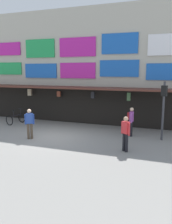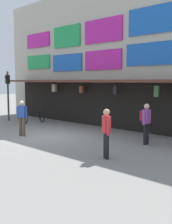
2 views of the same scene
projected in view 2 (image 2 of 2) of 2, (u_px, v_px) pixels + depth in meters
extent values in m
plane|color=gray|center=(47.00, 136.00, 13.28)|extent=(80.00, 80.00, 0.00)
cube|color=#B2AD9E|center=(110.00, 56.00, 16.13)|extent=(18.00, 1.20, 8.00)
cube|color=#592D23|center=(95.00, 81.00, 15.35)|extent=(15.30, 1.40, 0.12)
cube|color=#B71E93|center=(38.00, 40.00, 19.58)|extent=(2.48, 0.08, 0.95)
cube|color=green|center=(67.00, 37.00, 17.55)|extent=(2.36, 0.08, 1.30)
cube|color=#B71E93|center=(103.00, 31.00, 15.52)|extent=(2.67, 0.08, 1.29)
cube|color=blue|center=(150.00, 20.00, 13.47)|extent=(2.39, 0.08, 1.30)
cube|color=green|center=(38.00, 62.00, 19.75)|extent=(2.51, 0.08, 0.92)
cube|color=blue|center=(67.00, 63.00, 17.73)|extent=(2.63, 0.08, 1.04)
cube|color=#B71E93|center=(103.00, 60.00, 15.69)|extent=(2.64, 0.08, 1.08)
cube|color=blue|center=(149.00, 54.00, 13.64)|extent=(2.60, 0.08, 1.08)
cylinder|color=black|center=(54.00, 83.00, 18.06)|extent=(0.02, 0.02, 0.16)
cube|color=tan|center=(54.00, 88.00, 18.10)|extent=(0.29, 0.17, 0.48)
cylinder|color=black|center=(82.00, 84.00, 16.51)|extent=(0.02, 0.02, 0.25)
cube|color=brown|center=(82.00, 89.00, 16.54)|extent=(0.26, 0.16, 0.38)
cylinder|color=black|center=(116.00, 84.00, 14.58)|extent=(0.02, 0.02, 0.21)
cube|color=#232328|center=(116.00, 90.00, 14.62)|extent=(0.23, 0.14, 0.42)
cylinder|color=black|center=(157.00, 84.00, 12.81)|extent=(0.02, 0.02, 0.17)
cube|color=#477042|center=(157.00, 91.00, 12.85)|extent=(0.22, 0.13, 0.50)
cube|color=black|center=(103.00, 105.00, 15.99)|extent=(15.30, 0.04, 2.50)
cylinder|color=#38383D|center=(8.00, 96.00, 18.37)|extent=(0.12, 0.12, 3.20)
cube|color=black|center=(8.00, 79.00, 18.25)|extent=(0.33, 0.31, 0.56)
sphere|color=black|center=(6.00, 77.00, 18.17)|extent=(0.15, 0.15, 0.15)
sphere|color=#19DB3D|center=(6.00, 81.00, 18.19)|extent=(0.15, 0.15, 0.15)
torus|color=black|center=(42.00, 117.00, 17.81)|extent=(0.71, 0.22, 0.72)
torus|color=black|center=(25.00, 118.00, 17.22)|extent=(0.71, 0.22, 0.72)
cylinder|color=black|center=(34.00, 113.00, 17.49)|extent=(0.27, 0.98, 0.05)
cylinder|color=black|center=(31.00, 111.00, 17.38)|extent=(0.04, 0.04, 0.35)
cube|color=black|center=(31.00, 108.00, 17.36)|extent=(0.14, 0.22, 0.06)
cylinder|color=black|center=(41.00, 110.00, 17.72)|extent=(0.04, 0.04, 0.50)
cylinder|color=black|center=(40.00, 106.00, 17.69)|extent=(0.44, 0.13, 0.04)
cylinder|color=black|center=(105.00, 145.00, 9.55)|extent=(0.14, 0.14, 0.88)
cylinder|color=black|center=(107.00, 146.00, 9.37)|extent=(0.14, 0.14, 0.88)
cube|color=red|center=(106.00, 124.00, 9.38)|extent=(0.42, 0.39, 0.56)
sphere|color=tan|center=(106.00, 112.00, 9.33)|extent=(0.22, 0.22, 0.22)
cylinder|color=red|center=(105.00, 125.00, 9.60)|extent=(0.09, 0.09, 0.56)
cylinder|color=red|center=(108.00, 127.00, 9.17)|extent=(0.09, 0.09, 0.56)
cylinder|color=black|center=(147.00, 133.00, 11.64)|extent=(0.14, 0.14, 0.88)
cylinder|color=black|center=(145.00, 134.00, 11.51)|extent=(0.14, 0.14, 0.88)
cube|color=#9E4CA8|center=(147.00, 116.00, 11.50)|extent=(0.25, 0.38, 0.56)
sphere|color=beige|center=(147.00, 106.00, 11.45)|extent=(0.22, 0.22, 0.22)
cylinder|color=#9E4CA8|center=(149.00, 117.00, 11.67)|extent=(0.09, 0.09, 0.56)
cylinder|color=#9E4CA8|center=(144.00, 118.00, 11.33)|extent=(0.09, 0.09, 0.56)
cube|color=maroon|center=(143.00, 116.00, 11.59)|extent=(0.18, 0.29, 0.40)
cylinder|color=brown|center=(20.00, 127.00, 13.37)|extent=(0.14, 0.14, 0.88)
cylinder|color=brown|center=(24.00, 127.00, 13.33)|extent=(0.14, 0.14, 0.88)
cube|color=#28479E|center=(22.00, 112.00, 13.27)|extent=(0.42, 0.37, 0.56)
sphere|color=beige|center=(22.00, 103.00, 13.23)|extent=(0.22, 0.22, 0.22)
cylinder|color=#28479E|center=(17.00, 113.00, 13.33)|extent=(0.09, 0.09, 0.56)
cylinder|color=#28479E|center=(26.00, 113.00, 13.23)|extent=(0.09, 0.09, 0.56)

